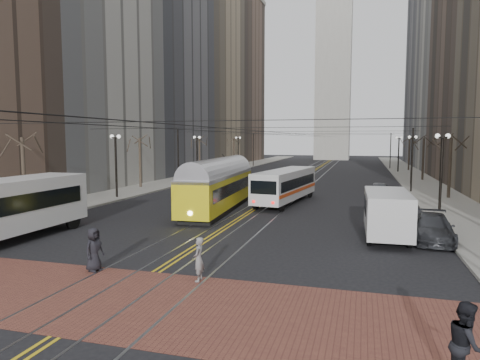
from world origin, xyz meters
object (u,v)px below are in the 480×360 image
Objects in this scene: clock_tower at (335,23)px; rear_bus at (286,187)px; sedan_parked at (433,228)px; pedestrian_a at (94,249)px; pedestrian_c at (466,345)px; cargo_van at (387,216)px; pedestrian_b at (199,259)px; sedan_grey at (379,191)px; streetcar at (219,190)px.

clock_tower reaches higher than rear_bus.
rear_bus is at bearing 134.81° from sedan_parked.
pedestrian_c reaches higher than pedestrian_a.
pedestrian_a is 0.93× the size of pedestrian_c.
clock_tower is 11.22× the size of cargo_van.
cargo_van is at bearing -40.17° from pedestrian_a.
pedestrian_b is (-9.69, -9.56, 0.15)m from sedan_parked.
sedan_parked is (2.19, -16.33, -0.04)m from sedan_grey.
streetcar reaches higher than sedan_grey.
pedestrian_a reaches higher than sedan_parked.
pedestrian_b is at bearing -78.26° from pedestrian_a.
sedan_parked is at bearing -78.87° from sedan_grey.
pedestrian_c is (12.86, -20.84, -0.58)m from streetcar.
pedestrian_b reaches higher than sedan_grey.
sedan_parked is 17.23m from pedestrian_a.
pedestrian_a is at bearing -142.69° from sedan_parked.
pedestrian_a is (-0.04, -15.84, -0.64)m from streetcar.
sedan_grey is at bearing 157.75° from pedestrian_b.
clock_tower is at bearing 175.09° from pedestrian_b.
clock_tower is at bearing 84.93° from streetcar.
sedan_grey is 2.62× the size of pedestrian_b.
cargo_van is at bearing -87.12° from sedan_grey.
streetcar is at bearing -91.63° from clock_tower.
sedan_grey is 26.95m from pedestrian_b.
streetcar reaches higher than pedestrian_b.
streetcar is (-2.50, -87.65, -34.40)m from clock_tower.
pedestrian_a is at bearing -111.65° from sedan_grey.
sedan_parked is (14.30, -6.29, -0.84)m from streetcar.
cargo_van is 3.45× the size of pedestrian_b.
pedestrian_b is at bearing -129.30° from cargo_van.
streetcar reaches higher than sedan_parked.
clock_tower is 109.31m from pedestrian_b.
streetcar is 16.51m from pedestrian_b.
cargo_van is at bearing -49.09° from rear_bus.
streetcar is 6.83× the size of pedestrian_c.
cargo_van reaches higher than sedan_grey.
sedan_grey is at bearing -82.94° from clock_tower.
cargo_van is at bearing -31.86° from streetcar.
rear_bus is 15.20m from sedan_parked.
rear_bus reaches higher than sedan_grey.
sedan_parked is 2.90× the size of pedestrian_b.
clock_tower is 94.20m from streetcar.
clock_tower reaches higher than pedestrian_c.
streetcar is 15.75m from sedan_grey.
clock_tower is at bearing 9.51° from pedestrian_c.
clock_tower reaches higher than pedestrian_b.
clock_tower is 14.79× the size of sedan_grey.
pedestrian_c is (10.36, -108.50, -34.98)m from clock_tower.
pedestrian_a is 13.84m from pedestrian_c.
pedestrian_c is at bearing -84.54° from clock_tower.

